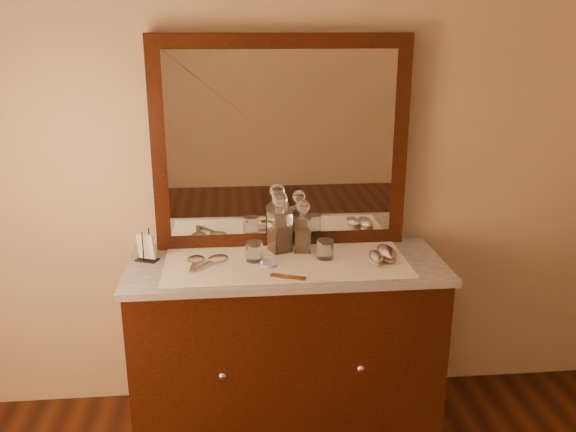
% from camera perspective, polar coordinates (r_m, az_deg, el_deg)
% --- Properties ---
extents(dresser_cabinet, '(1.40, 0.55, 0.82)m').
position_cam_1_polar(dresser_cabinet, '(2.97, -0.19, -12.20)').
color(dresser_cabinet, black).
rests_on(dresser_cabinet, floor).
extents(dresser_plinth, '(1.46, 0.59, 0.08)m').
position_cam_1_polar(dresser_plinth, '(3.17, -0.18, -18.02)').
color(dresser_plinth, black).
rests_on(dresser_plinth, floor).
extents(knob_left, '(0.04, 0.04, 0.04)m').
position_cam_1_polar(knob_left, '(2.70, -6.17, -14.67)').
color(knob_left, silver).
rests_on(knob_left, dresser_cabinet).
extents(knob_right, '(0.04, 0.04, 0.04)m').
position_cam_1_polar(knob_right, '(2.75, 6.81, -14.01)').
color(knob_right, silver).
rests_on(knob_right, dresser_cabinet).
extents(marble_top, '(1.44, 0.59, 0.03)m').
position_cam_1_polar(marble_top, '(2.78, -0.20, -4.59)').
color(marble_top, silver).
rests_on(marble_top, dresser_cabinet).
extents(mirror_frame, '(1.20, 0.08, 1.00)m').
position_cam_1_polar(mirror_frame, '(2.87, -0.67, 6.83)').
color(mirror_frame, black).
rests_on(mirror_frame, marble_top).
extents(mirror_glass, '(1.06, 0.01, 0.86)m').
position_cam_1_polar(mirror_glass, '(2.84, -0.61, 6.70)').
color(mirror_glass, white).
rests_on(mirror_glass, marble_top).
extents(lace_runner, '(1.10, 0.45, 0.00)m').
position_cam_1_polar(lace_runner, '(2.76, -0.16, -4.42)').
color(lace_runner, white).
rests_on(lace_runner, marble_top).
extents(pin_dish, '(0.10, 0.10, 0.01)m').
position_cam_1_polar(pin_dish, '(2.73, -1.85, -4.51)').
color(pin_dish, white).
rests_on(pin_dish, lace_runner).
extents(comb, '(0.15, 0.08, 0.01)m').
position_cam_1_polar(comb, '(2.60, 0.00, -5.73)').
color(comb, brown).
rests_on(comb, lace_runner).
extents(napkin_rack, '(0.11, 0.09, 0.15)m').
position_cam_1_polar(napkin_rack, '(2.85, -13.14, -2.98)').
color(napkin_rack, black).
rests_on(napkin_rack, marble_top).
extents(decanter_left, '(0.12, 0.12, 0.29)m').
position_cam_1_polar(decanter_left, '(2.86, -0.77, -1.16)').
color(decanter_left, brown).
rests_on(decanter_left, lace_runner).
extents(decanter_right, '(0.09, 0.09, 0.25)m').
position_cam_1_polar(decanter_right, '(2.86, 1.40, -1.47)').
color(decanter_right, brown).
rests_on(decanter_right, lace_runner).
extents(brush_near, '(0.08, 0.15, 0.04)m').
position_cam_1_polar(brush_near, '(2.79, 8.26, -3.91)').
color(brush_near, tan).
rests_on(brush_near, lace_runner).
extents(brush_far, '(0.08, 0.18, 0.05)m').
position_cam_1_polar(brush_far, '(2.83, 9.23, -3.49)').
color(brush_far, tan).
rests_on(brush_far, lace_runner).
extents(hand_mirror_outer, '(0.09, 0.20, 0.02)m').
position_cam_1_polar(hand_mirror_outer, '(2.79, -8.70, -4.15)').
color(hand_mirror_outer, silver).
rests_on(hand_mirror_outer, lace_runner).
extents(hand_mirror_inner, '(0.17, 0.20, 0.02)m').
position_cam_1_polar(hand_mirror_inner, '(2.79, -6.83, -4.09)').
color(hand_mirror_inner, silver).
rests_on(hand_mirror_inner, lace_runner).
extents(tumblers, '(0.40, 0.08, 0.09)m').
position_cam_1_polar(tumblers, '(2.78, 0.19, -3.24)').
color(tumblers, white).
rests_on(tumblers, lace_runner).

